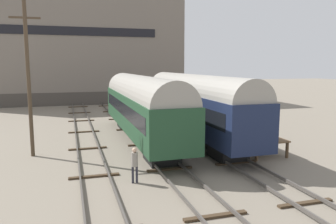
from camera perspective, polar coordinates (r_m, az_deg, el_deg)
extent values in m
plane|color=slate|center=(21.31, -2.09, -7.63)|extent=(200.00, 200.00, 0.00)
cube|color=#4C4742|center=(20.62, -15.36, -7.94)|extent=(0.08, 60.00, 0.16)
cube|color=#4C4742|center=(20.69, -11.35, -7.75)|extent=(0.08, 60.00, 0.16)
cube|color=#3D2D1E|center=(17.82, -12.73, -10.86)|extent=(2.60, 0.24, 0.10)
cube|color=#3D2D1E|center=(23.57, -13.80, -6.19)|extent=(2.60, 0.24, 0.10)
cube|color=#3D2D1E|center=(29.42, -14.44, -3.36)|extent=(2.60, 0.24, 0.10)
cube|color=#3D2D1E|center=(35.32, -14.86, -1.48)|extent=(2.60, 0.24, 0.10)
cube|color=#3D2D1E|center=(41.25, -15.16, -0.13)|extent=(2.60, 0.24, 0.10)
cube|color=#3D2D1E|center=(47.20, -15.39, 0.88)|extent=(2.60, 0.24, 0.10)
cube|color=#4C4742|center=(21.09, -4.00, -7.30)|extent=(0.08, 60.00, 0.16)
cube|color=#4C4742|center=(21.44, -0.23, -7.02)|extent=(0.08, 60.00, 0.16)
cube|color=#3D2D1E|center=(13.32, 8.28, -17.50)|extent=(2.60, 0.24, 0.10)
cube|color=#3D2D1E|center=(18.53, 0.30, -9.91)|extent=(2.60, 0.24, 0.10)
cube|color=#3D2D1E|center=(24.11, -3.91, -5.65)|extent=(2.60, 0.24, 0.10)
cube|color=#3D2D1E|center=(29.86, -6.49, -2.99)|extent=(2.60, 0.24, 0.10)
cube|color=#3D2D1E|center=(35.69, -8.22, -1.19)|extent=(2.60, 0.24, 0.10)
cube|color=#3D2D1E|center=(41.56, -9.47, 0.10)|extent=(2.60, 0.24, 0.10)
cube|color=#3D2D1E|center=(47.47, -10.40, 1.08)|extent=(2.60, 0.24, 0.10)
cube|color=#4C4742|center=(22.34, 6.45, -6.46)|extent=(0.08, 60.00, 0.16)
cube|color=#4C4742|center=(22.93, 9.77, -6.14)|extent=(0.08, 60.00, 0.16)
cube|color=#3D2D1E|center=(15.40, 22.80, -14.42)|extent=(2.60, 0.24, 0.10)
cube|color=#3D2D1E|center=(20.08, 11.76, -8.65)|extent=(2.60, 0.24, 0.10)
cube|color=#3D2D1E|center=(25.32, 5.26, -4.99)|extent=(2.60, 0.24, 0.10)
cube|color=#3D2D1E|center=(30.84, 1.08, -2.58)|extent=(2.60, 0.24, 0.10)
cube|color=#3D2D1E|center=(36.51, -1.81, -0.90)|extent=(2.60, 0.24, 0.10)
cube|color=#3D2D1E|center=(42.28, -3.91, 0.33)|extent=(2.60, 0.24, 0.10)
cube|color=#3D2D1E|center=(48.10, -5.51, 1.26)|extent=(2.60, 0.24, 0.10)
cube|color=black|center=(30.90, -6.89, -1.77)|extent=(1.80, 2.40, 1.00)
cube|color=black|center=(19.95, -1.14, -7.24)|extent=(1.80, 2.40, 1.00)
cube|color=#1E4228|center=(25.05, -4.69, 0.13)|extent=(2.99, 17.65, 2.61)
cube|color=black|center=(25.01, -4.70, 0.84)|extent=(3.03, 16.24, 0.94)
cylinder|color=gray|center=(24.90, -4.73, 3.10)|extent=(2.84, 17.30, 2.84)
cube|color=black|center=(31.45, 0.67, -1.53)|extent=(1.80, 2.40, 1.00)
cube|color=black|center=(20.90, 10.34, -6.66)|extent=(1.80, 2.40, 1.00)
cube|color=#192342|center=(25.74, 4.57, 0.51)|extent=(2.82, 17.88, 2.76)
cube|color=black|center=(25.70, 4.57, 1.24)|extent=(2.86, 16.45, 0.99)
cylinder|color=gray|center=(25.60, 4.60, 3.57)|extent=(2.68, 17.52, 2.68)
cube|color=brown|center=(26.45, 10.19, -2.30)|extent=(2.48, 12.60, 0.10)
cylinder|color=brown|center=(20.81, 15.16, -6.87)|extent=(0.20, 0.20, 1.00)
cylinder|color=brown|center=(22.02, 20.02, -6.26)|extent=(0.20, 0.20, 1.00)
cylinder|color=brown|center=(31.67, 3.35, -1.48)|extent=(0.20, 0.20, 1.00)
cylinder|color=brown|center=(32.48, 6.97, -1.28)|extent=(0.20, 0.20, 1.00)
cylinder|color=brown|center=(26.08, 8.01, -3.63)|extent=(0.20, 0.20, 1.00)
cylinder|color=brown|center=(27.06, 12.22, -3.31)|extent=(0.20, 0.20, 1.00)
cube|color=brown|center=(25.35, 11.10, -1.68)|extent=(1.40, 0.40, 0.06)
cube|color=brown|center=(25.45, 10.94, -1.05)|extent=(1.40, 0.06, 0.45)
cube|color=black|center=(25.12, 9.89, -2.27)|extent=(0.06, 0.40, 0.40)
cube|color=black|center=(25.67, 12.27, -2.11)|extent=(0.06, 0.40, 0.40)
cylinder|color=#282833|center=(16.55, -6.15, -10.82)|extent=(0.12, 0.12, 0.85)
cylinder|color=#282833|center=(16.59, -5.46, -10.77)|extent=(0.12, 0.12, 0.85)
cylinder|color=gray|center=(16.33, -5.84, -8.20)|extent=(0.32, 0.32, 0.71)
sphere|color=tan|center=(16.20, -5.87, -6.60)|extent=(0.23, 0.23, 0.23)
cylinder|color=#473828|center=(22.25, -23.13, 5.25)|extent=(0.24, 0.24, 9.84)
cube|color=#473828|center=(22.42, -23.68, 14.82)|extent=(1.80, 0.12, 0.12)
cube|color=#46403A|center=(54.77, -15.04, 2.82)|extent=(31.69, 10.96, 1.92)
cube|color=slate|center=(54.76, -15.42, 12.86)|extent=(31.69, 10.96, 17.27)
cube|color=black|center=(49.26, -15.24, 13.43)|extent=(22.18, 0.10, 1.20)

